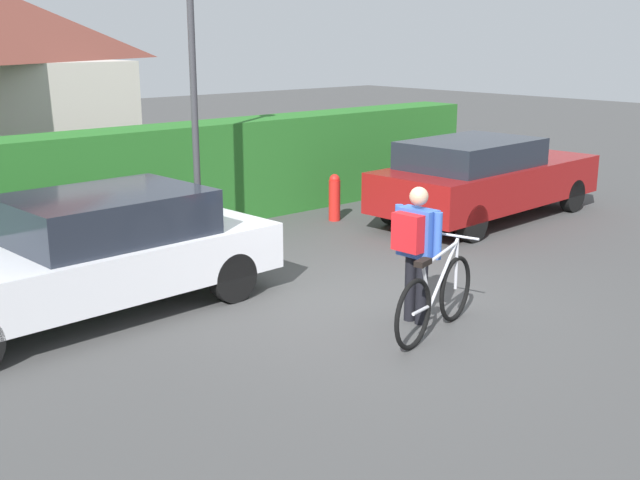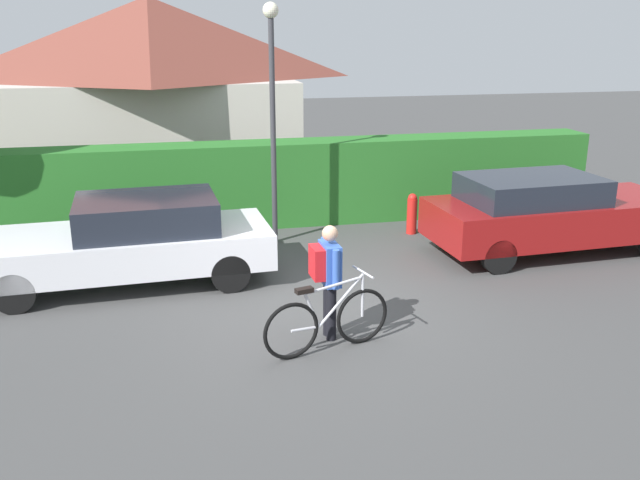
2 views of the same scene
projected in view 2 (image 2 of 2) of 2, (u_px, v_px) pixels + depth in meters
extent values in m
plane|color=#424242|center=(315.00, 313.00, 9.83)|extent=(60.00, 60.00, 0.00)
cube|color=#276924|center=(265.00, 184.00, 14.02)|extent=(14.07, 0.90, 1.70)
cube|color=beige|center=(156.00, 130.00, 18.09)|extent=(7.06, 4.45, 2.63)
pyramid|color=brown|center=(150.00, 38.00, 17.40)|extent=(7.41, 4.67, 2.03)
cube|color=silver|center=(124.00, 248.00, 10.79)|extent=(4.63, 1.99, 0.56)
cube|color=#1E232D|center=(146.00, 214.00, 10.72)|extent=(2.21, 1.66, 0.52)
cylinder|color=black|center=(217.00, 243.00, 12.00)|extent=(0.61, 0.21, 0.61)
cylinder|color=black|center=(230.00, 273.00, 10.53)|extent=(0.61, 0.21, 0.61)
cylinder|color=black|center=(28.00, 258.00, 11.21)|extent=(0.61, 0.21, 0.61)
cylinder|color=black|center=(14.00, 293.00, 9.74)|extent=(0.61, 0.21, 0.61)
cube|color=maroon|center=(555.00, 218.00, 12.34)|extent=(4.63, 1.98, 0.67)
cube|color=#1E232D|center=(531.00, 189.00, 12.04)|extent=(2.38, 1.66, 0.45)
cylinder|color=black|center=(598.00, 218.00, 13.56)|extent=(0.60, 0.21, 0.59)
cylinder|color=black|center=(456.00, 230.00, 12.78)|extent=(0.60, 0.21, 0.59)
cylinder|color=black|center=(499.00, 256.00, 11.32)|extent=(0.60, 0.21, 0.59)
torus|color=black|center=(362.00, 316.00, 8.79)|extent=(0.73, 0.23, 0.74)
torus|color=black|center=(291.00, 331.00, 8.36)|extent=(0.73, 0.23, 0.74)
cylinder|color=silver|center=(341.00, 300.00, 8.57)|extent=(0.63, 0.19, 0.62)
cylinder|color=silver|center=(312.00, 310.00, 8.41)|extent=(0.24, 0.09, 0.50)
cylinder|color=silver|center=(332.00, 286.00, 8.46)|extent=(0.76, 0.23, 0.12)
cylinder|color=silver|center=(305.00, 329.00, 8.44)|extent=(0.38, 0.13, 0.05)
cylinder|color=silver|center=(363.00, 295.00, 8.71)|extent=(0.04, 0.04, 0.57)
cube|color=black|center=(304.00, 290.00, 8.29)|extent=(0.24, 0.15, 0.06)
cylinder|color=silver|center=(363.00, 272.00, 8.61)|extent=(0.15, 0.49, 0.03)
cylinder|color=black|center=(328.00, 308.00, 9.02)|extent=(0.13, 0.13, 0.76)
cylinder|color=black|center=(331.00, 313.00, 8.88)|extent=(0.13, 0.13, 0.76)
cube|color=#3359B2|center=(330.00, 264.00, 8.76)|extent=(0.22, 0.45, 0.54)
sphere|color=tan|center=(330.00, 233.00, 8.64)|extent=(0.21, 0.21, 0.21)
cylinder|color=#3359B2|center=(324.00, 256.00, 9.00)|extent=(0.09, 0.09, 0.51)
cylinder|color=#3359B2|center=(336.00, 270.00, 8.50)|extent=(0.09, 0.09, 0.51)
cube|color=red|center=(318.00, 262.00, 8.71)|extent=(0.18, 0.36, 0.41)
cylinder|color=#38383D|center=(273.00, 135.00, 12.47)|extent=(0.10, 0.10, 4.08)
sphere|color=#F2EDCC|center=(271.00, 10.00, 11.82)|extent=(0.28, 0.28, 0.28)
cylinder|color=red|center=(412.00, 216.00, 13.49)|extent=(0.20, 0.20, 0.70)
sphere|color=red|center=(413.00, 198.00, 13.38)|extent=(0.18, 0.18, 0.18)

